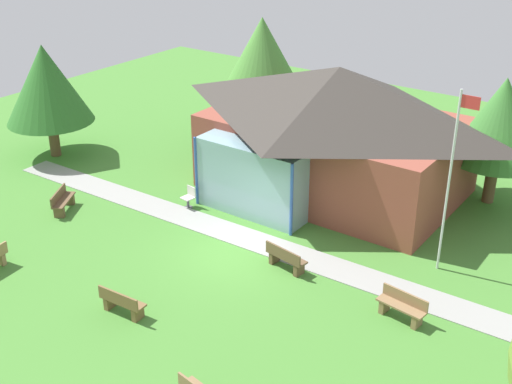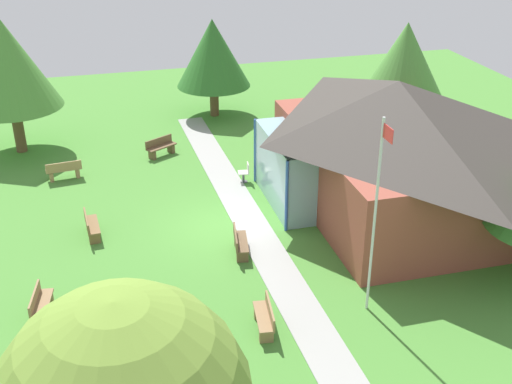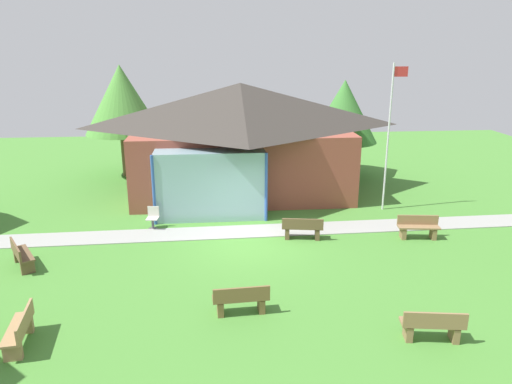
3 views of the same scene
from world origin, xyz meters
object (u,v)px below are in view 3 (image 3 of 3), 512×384
bench_front_right (433,326)px  bench_mid_left (22,256)px  flagpole (389,132)px  tree_behind_pavilion_left (122,100)px  pavilion (240,137)px  tree_behind_pavilion_right (344,112)px  bench_rear_near_path (302,229)px  bench_front_center (241,300)px  bench_mid_right (418,228)px  patio_chair_west (153,218)px  bench_front_left (20,331)px

bench_front_right → bench_mid_left: bearing=164.7°
flagpole → bench_front_right: bearing=-102.8°
bench_mid_left → tree_behind_pavilion_left: tree_behind_pavilion_left is taller
pavilion → tree_behind_pavilion_right: (5.72, 2.67, 0.76)m
pavilion → flagpole: bearing=-28.8°
bench_rear_near_path → tree_behind_pavilion_right: size_ratio=0.30×
bench_rear_near_path → bench_mid_left: bearing=-161.7°
bench_front_center → bench_mid_left: bearing=149.7°
bench_front_right → bench_mid_right: bearing=78.5°
pavilion → flagpole: (6.03, -3.31, 0.70)m
bench_mid_left → bench_front_center: bearing=33.0°
flagpole → bench_rear_near_path: size_ratio=3.98×
bench_front_center → patio_chair_west: patio_chair_west is taller
patio_chair_west → tree_behind_pavilion_right: size_ratio=0.17×
patio_chair_west → bench_front_center: bearing=122.6°
bench_mid_right → tree_behind_pavilion_left: bearing=-32.5°
patio_chair_west → tree_behind_pavilion_right: bearing=-134.0°
bench_front_right → bench_front_left: size_ratio=1.01×
flagpole → tree_behind_pavilion_left: 13.81m
flagpole → bench_front_center: 10.79m
flagpole → bench_front_left: 15.20m
pavilion → bench_rear_near_path: pavilion is taller
bench_mid_left → tree_behind_pavilion_left: bearing=142.1°
bench_mid_left → bench_front_left: (1.53, -4.37, 0.00)m
pavilion → bench_front_center: pavilion is taller
bench_mid_right → bench_front_left: size_ratio=1.00×
bench_front_left → bench_rear_near_path: bearing=-59.9°
bench_front_left → tree_behind_pavilion_left: tree_behind_pavilion_left is taller
bench_rear_near_path → tree_behind_pavilion_right: 10.22m
flagpole → bench_front_right: 10.26m
bench_front_left → bench_front_right: bearing=-100.8°
bench_rear_near_path → tree_behind_pavilion_left: bearing=138.0°
bench_front_right → tree_behind_pavilion_left: (-9.83, 16.38, 3.67)m
patio_chair_west → tree_behind_pavilion_right: tree_behind_pavilion_right is taller
bench_front_right → bench_mid_right: (2.32, 6.30, 0.00)m
bench_mid_right → bench_front_center: 8.27m
bench_front_center → bench_front_left: bearing=-173.5°
bench_front_right → patio_chair_west: bearing=141.5°
bench_mid_right → tree_behind_pavilion_right: (-0.47, 9.26, 3.04)m
pavilion → patio_chair_west: bearing=-127.9°
bench_front_right → bench_mid_right: same height
tree_behind_pavilion_right → tree_behind_pavilion_left: bearing=176.0°
bench_mid_left → bench_front_left: same height
bench_mid_left → bench_front_left: 4.63m
bench_mid_left → patio_chair_west: (3.81, 3.09, 0.01)m
bench_mid_left → bench_front_center: (6.83, -3.43, 0.00)m
tree_behind_pavilion_left → tree_behind_pavilion_right: bearing=-4.0°
pavilion → bench_rear_near_path: size_ratio=6.98×
bench_mid_right → tree_behind_pavilion_right: 9.76m
bench_mid_left → tree_behind_pavilion_right: bearing=98.2°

